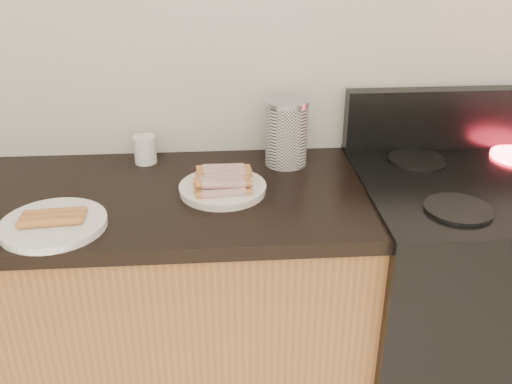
{
  "coord_description": "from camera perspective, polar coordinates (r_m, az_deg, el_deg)",
  "views": [
    {
      "loc": [
        -0.02,
        0.21,
        1.62
      ],
      "look_at": [
        0.08,
        1.62,
        0.93
      ],
      "focal_mm": 40.0,
      "sensor_mm": 36.0,
      "label": 1
    }
  ],
  "objects": [
    {
      "name": "wall_back",
      "position": [
        1.82,
        -3.55,
        15.92
      ],
      "size": [
        4.0,
        0.04,
        2.6
      ],
      "primitive_type": "cube",
      "color": "silver",
      "rests_on": "ground"
    },
    {
      "name": "side_plate",
      "position": [
        1.54,
        -19.59,
        -3.07
      ],
      "size": [
        0.3,
        0.3,
        0.02
      ],
      "primitive_type": "cylinder",
      "rotation": [
        0.0,
        0.0,
        0.11
      ],
      "color": "white",
      "rests_on": "counter_slab"
    },
    {
      "name": "stove",
      "position": [
        2.04,
        20.29,
        -10.68
      ],
      "size": [
        0.76,
        0.65,
        0.91
      ],
      "color": "black",
      "rests_on": "floor"
    },
    {
      "name": "burner_near_left",
      "position": [
        1.6,
        19.56,
        -1.61
      ],
      "size": [
        0.18,
        0.18,
        0.01
      ],
      "primitive_type": "cylinder",
      "color": "black",
      "rests_on": "stove"
    },
    {
      "name": "canister",
      "position": [
        1.79,
        3.05,
        5.96
      ],
      "size": [
        0.13,
        0.13,
        0.21
      ],
      "rotation": [
        0.0,
        0.0,
        -0.28
      ],
      "color": "white",
      "rests_on": "counter_slab"
    },
    {
      "name": "cabinet_base",
      "position": [
        2.02,
        -23.48,
        -12.65
      ],
      "size": [
        2.2,
        0.59,
        0.86
      ],
      "primitive_type": "cube",
      "color": "brown",
      "rests_on": "floor"
    },
    {
      "name": "stove_panel",
      "position": [
        2.02,
        19.63,
        6.98
      ],
      "size": [
        0.76,
        0.06,
        0.2
      ],
      "primitive_type": "cube",
      "color": "black",
      "rests_on": "stove"
    },
    {
      "name": "main_plate",
      "position": [
        1.64,
        -3.34,
        0.25
      ],
      "size": [
        0.33,
        0.33,
        0.02
      ],
      "primitive_type": "cylinder",
      "rotation": [
        0.0,
        0.0,
        0.43
      ],
      "color": "silver",
      "rests_on": "counter_slab"
    },
    {
      "name": "plain_sausages",
      "position": [
        1.53,
        -19.71,
        -2.4
      ],
      "size": [
        0.14,
        0.09,
        0.02
      ],
      "rotation": [
        0.0,
        0.0,
        0.08
      ],
      "color": "#B5693E",
      "rests_on": "side_plate"
    },
    {
      "name": "hotdog_pile",
      "position": [
        1.62,
        -3.37,
        1.24
      ],
      "size": [
        0.12,
        0.17,
        0.05
      ],
      "rotation": [
        0.0,
        0.0,
        0.03
      ],
      "color": "brown",
      "rests_on": "main_plate"
    },
    {
      "name": "burner_far_left",
      "position": [
        1.89,
        15.75,
        3.18
      ],
      "size": [
        0.18,
        0.18,
        0.01
      ],
      "primitive_type": "cylinder",
      "color": "black",
      "rests_on": "stove"
    },
    {
      "name": "mug",
      "position": [
        1.85,
        -11.04,
        4.2
      ],
      "size": [
        0.08,
        0.08,
        0.09
      ],
      "primitive_type": "cylinder",
      "rotation": [
        0.0,
        0.0,
        -0.08
      ],
      "color": "white",
      "rests_on": "counter_slab"
    }
  ]
}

